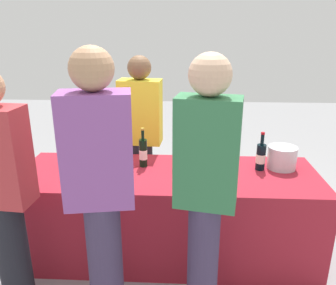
# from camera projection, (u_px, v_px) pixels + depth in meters

# --- Properties ---
(ground_plane) EXTENTS (12.00, 12.00, 0.00)m
(ground_plane) POSITION_uv_depth(u_px,v_px,m) (168.00, 251.00, 2.92)
(ground_plane) COLOR gray
(tasting_table) EXTENTS (2.35, 0.77, 0.73)m
(tasting_table) POSITION_uv_depth(u_px,v_px,m) (168.00, 213.00, 2.80)
(tasting_table) COLOR maroon
(tasting_table) RESTS_ON ground_plane
(wine_bottle_0) EXTENTS (0.08, 0.08, 0.31)m
(wine_bottle_0) POSITION_uv_depth(u_px,v_px,m) (69.00, 154.00, 2.76)
(wine_bottle_0) COLOR black
(wine_bottle_0) RESTS_ON tasting_table
(wine_bottle_1) EXTENTS (0.07, 0.07, 0.33)m
(wine_bottle_1) POSITION_uv_depth(u_px,v_px,m) (143.00, 153.00, 2.77)
(wine_bottle_1) COLOR black
(wine_bottle_1) RESTS_ON tasting_table
(wine_bottle_2) EXTENTS (0.07, 0.07, 0.30)m
(wine_bottle_2) POSITION_uv_depth(u_px,v_px,m) (188.00, 153.00, 2.78)
(wine_bottle_2) COLOR black
(wine_bottle_2) RESTS_ON tasting_table
(wine_bottle_3) EXTENTS (0.07, 0.07, 0.31)m
(wine_bottle_3) POSITION_uv_depth(u_px,v_px,m) (261.00, 157.00, 2.71)
(wine_bottle_3) COLOR black
(wine_bottle_3) RESTS_ON tasting_table
(wine_glass_0) EXTENTS (0.07, 0.07, 0.14)m
(wine_glass_0) POSITION_uv_depth(u_px,v_px,m) (95.00, 165.00, 2.56)
(wine_glass_0) COLOR silver
(wine_glass_0) RESTS_ON tasting_table
(wine_glass_1) EXTENTS (0.07, 0.07, 0.14)m
(wine_glass_1) POSITION_uv_depth(u_px,v_px,m) (186.00, 168.00, 2.52)
(wine_glass_1) COLOR silver
(wine_glass_1) RESTS_ON tasting_table
(wine_glass_2) EXTENTS (0.07, 0.07, 0.13)m
(wine_glass_2) POSITION_uv_depth(u_px,v_px,m) (196.00, 171.00, 2.49)
(wine_glass_2) COLOR silver
(wine_glass_2) RESTS_ON tasting_table
(ice_bucket) EXTENTS (0.23, 0.23, 0.18)m
(ice_bucket) POSITION_uv_depth(u_px,v_px,m) (282.00, 157.00, 2.74)
(ice_bucket) COLOR silver
(ice_bucket) RESTS_ON tasting_table
(server_pouring) EXTENTS (0.40, 0.24, 1.58)m
(server_pouring) POSITION_uv_depth(u_px,v_px,m) (141.00, 135.00, 3.19)
(server_pouring) COLOR black
(server_pouring) RESTS_ON ground_plane
(guest_0) EXTENTS (0.38, 0.23, 1.62)m
(guest_0) POSITION_uv_depth(u_px,v_px,m) (2.00, 190.00, 2.07)
(guest_0) COLOR black
(guest_0) RESTS_ON ground_plane
(guest_1) EXTENTS (0.41, 0.27, 1.74)m
(guest_1) POSITION_uv_depth(u_px,v_px,m) (100.00, 188.00, 1.94)
(guest_1) COLOR #3F3351
(guest_1) RESTS_ON ground_plane
(guest_2) EXTENTS (0.38, 0.26, 1.70)m
(guest_2) POSITION_uv_depth(u_px,v_px,m) (206.00, 187.00, 1.95)
(guest_2) COLOR #3F3351
(guest_2) RESTS_ON ground_plane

